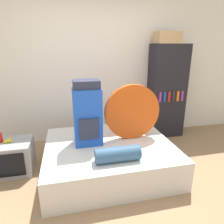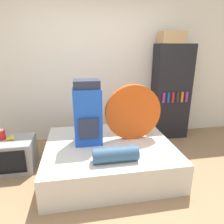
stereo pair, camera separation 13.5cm
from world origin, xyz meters
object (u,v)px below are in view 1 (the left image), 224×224
bookshelf (167,92)px  cardboard_box (167,38)px  sleeping_roll (118,154)px  backpack (87,114)px  television (9,157)px  tent_bag (132,112)px

bookshelf → cardboard_box: cardboard_box is taller
sleeping_roll → backpack: bearing=117.0°
sleeping_roll → television: size_ratio=0.83×
television → bookshelf: bookshelf is taller
television → cardboard_box: bearing=14.4°
sleeping_roll → bookshelf: size_ratio=0.30×
television → backpack: bearing=-8.8°
tent_bag → television: (-1.72, 0.14, -0.58)m
backpack → television: size_ratio=1.38×
television → cardboard_box: (2.59, 0.67, 1.60)m
cardboard_box → sleeping_roll: bearing=-131.6°
backpack → tent_bag: size_ratio=1.10×
sleeping_roll → bookshelf: 1.96m
backpack → bookshelf: size_ratio=0.50×
tent_bag → cardboard_box: size_ratio=1.91×
cardboard_box → tent_bag: bearing=-137.0°
backpack → sleeping_roll: 0.69m
backpack → television: (-1.09, 0.17, -0.60)m
television → cardboard_box: cardboard_box is taller
bookshelf → cardboard_box: (-0.09, -0.03, 0.96)m
tent_bag → sleeping_roll: size_ratio=1.50×
television → bookshelf: 2.84m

